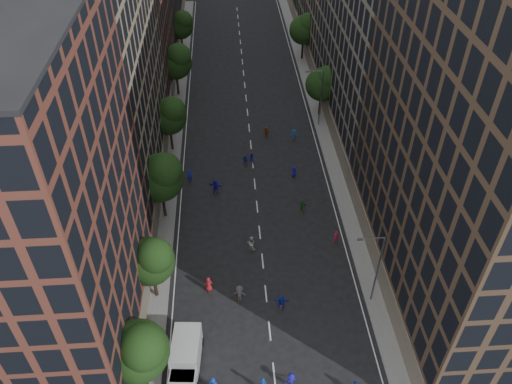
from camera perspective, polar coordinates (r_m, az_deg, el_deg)
ground at (r=72.01m, az=-0.58°, el=5.21°), size 240.00×240.00×0.00m
sidewalk_left at (r=78.66m, az=-9.75°, el=7.98°), size 4.00×105.00×0.15m
sidewalk_right at (r=79.63m, az=7.85°, el=8.62°), size 4.00×105.00×0.15m
bldg_left_a at (r=42.85m, az=-24.52°, el=-1.94°), size 14.00×22.00×30.00m
bldg_left_b at (r=61.23m, az=-19.07°, el=14.68°), size 14.00×26.00×34.00m
bldg_left_c at (r=83.15m, az=-15.46°, el=19.69°), size 14.00×20.00×28.00m
bldg_right_a at (r=46.74m, az=25.34°, el=6.18°), size 14.00×30.00×36.00m
bldg_right_b at (r=71.18m, az=15.44°, el=18.46°), size 14.00×28.00×33.00m
tree_left_0 at (r=42.73m, az=-13.20°, el=-17.19°), size 5.20×5.20×8.83m
tree_left_1 at (r=49.10m, az=-11.85°, el=-7.60°), size 4.80×4.80×8.21m
tree_left_2 at (r=57.30m, az=-10.83°, el=1.82°), size 5.60×5.60×9.45m
tree_left_3 at (r=69.09m, az=-9.87°, el=8.68°), size 5.00×5.00×8.58m
tree_left_4 at (r=83.01m, az=-9.13°, el=14.60°), size 5.40×5.40×9.08m
tree_left_5 at (r=97.84m, az=-8.56°, el=18.42°), size 4.80×4.80×8.33m
tree_right_a at (r=77.09m, az=7.72°, el=12.27°), size 5.00×5.00×8.39m
tree_right_b at (r=94.82m, az=5.61°, el=18.12°), size 5.20×5.20×8.83m
streetlamp_near at (r=49.42m, az=13.56°, el=-8.23°), size 2.64×0.22×9.06m
streetlamp_far at (r=74.66m, az=7.28°, el=10.93°), size 2.64×0.22×9.06m
cargo_van at (r=47.00m, az=-8.03°, el=-18.11°), size 3.02×5.69×2.93m
skater_3 at (r=46.30m, az=4.03°, el=-20.70°), size 1.26×0.96×1.73m
skater_4 at (r=46.85m, az=-8.95°, el=-20.45°), size 0.96×0.68×1.52m
skater_5 at (r=50.93m, az=2.91°, el=-12.43°), size 1.60×0.81×1.65m
skater_6 at (r=52.37m, az=-5.43°, el=-10.48°), size 0.94×0.67×1.79m
skater_7 at (r=57.58m, az=9.08°, el=-5.09°), size 0.64×0.46×1.63m
skater_8 at (r=55.94m, az=-0.55°, el=-5.91°), size 1.12×1.00×1.90m
skater_9 at (r=51.35m, az=-1.88°, el=-11.51°), size 1.37×0.95×1.95m
skater_10 at (r=60.90m, az=5.36°, el=-1.58°), size 1.11×0.79×1.75m
skater_11 at (r=63.46m, az=-4.63°, el=0.62°), size 1.89×1.03×1.95m
skater_12 at (r=66.23m, az=4.35°, el=2.34°), size 0.87×0.73×1.51m
skater_13 at (r=65.52m, az=-7.64°, el=1.81°), size 0.83×0.70×1.94m
skater_14 at (r=68.33m, az=-0.53°, el=3.85°), size 0.88×0.76×1.57m
skater_15 at (r=73.26m, az=4.34°, el=6.52°), size 1.13×0.79×1.60m
skater_16 at (r=67.97m, az=-1.22°, el=3.60°), size 0.98×0.66×1.55m
skater_17 at (r=73.74m, az=1.17°, el=6.85°), size 1.43×0.47×1.53m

